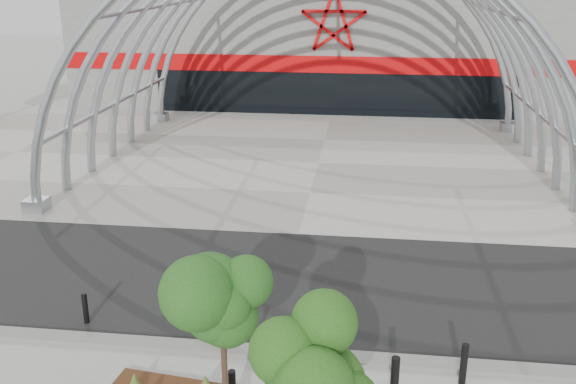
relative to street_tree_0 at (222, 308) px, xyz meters
name	(u,v)px	position (x,y,z in m)	size (l,w,h in m)	color
ground	(268,348)	(0.39, 2.80, -2.65)	(140.00, 140.00, 0.00)	#999994
road	(286,281)	(0.39, 6.30, -2.64)	(140.00, 7.00, 0.02)	black
forecourt	(318,163)	(0.39, 18.30, -2.63)	(60.00, 17.00, 0.04)	gray
kerb	(266,352)	(0.39, 2.55, -2.59)	(60.00, 0.50, 0.12)	slate
arena_building	(339,37)	(0.39, 36.25, 1.34)	(34.00, 15.24, 8.00)	slate
vault_canopy	(318,163)	(0.39, 18.30, -2.64)	(20.80, 15.80, 20.36)	#979DA2
street_tree_0	(222,308)	(0.00, 0.00, 0.00)	(1.62, 1.62, 3.69)	black
street_tree_1	(312,373)	(1.88, -2.20, 0.27)	(1.72, 1.72, 4.07)	black
bollard_0	(85,308)	(-4.41, 3.38, -2.22)	(0.14, 0.14, 0.87)	black
bollard_2	(286,352)	(0.96, 1.96, -2.15)	(0.16, 0.16, 1.00)	black
bollard_3	(395,381)	(3.33, 1.08, -2.09)	(0.18, 0.18, 1.13)	black
bollard_4	(464,364)	(4.86, 1.98, -2.16)	(0.16, 0.16, 0.99)	black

